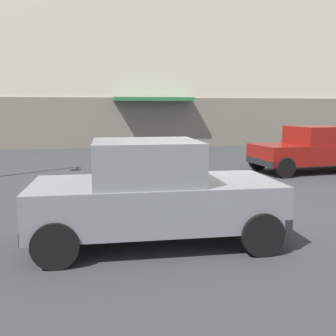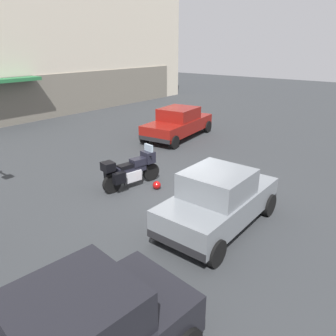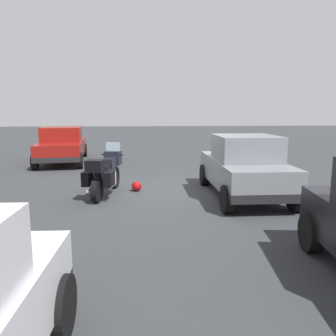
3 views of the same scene
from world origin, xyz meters
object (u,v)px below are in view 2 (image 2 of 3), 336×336
Objects in this scene: helmet at (157,185)px; car_sedan_far at (178,123)px; car_wagon_end at (219,200)px; motorcycle at (131,170)px.

helmet is 0.06× the size of car_sedan_far.
car_wagon_end reaches higher than car_sedan_far.
helmet is at bearing -156.07° from car_sedan_far.
car_wagon_end is (-0.44, -3.66, 0.19)m from motorcycle.
car_sedan_far is 8.97m from car_wagon_end.
helmet is 6.60m from car_sedan_far.
car_sedan_far is at bearing 43.90° from car_wagon_end.
car_sedan_far is at bearing 30.76° from helmet.
helmet is 3.04m from car_wagon_end.
helmet is at bearing 73.84° from car_wagon_end.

